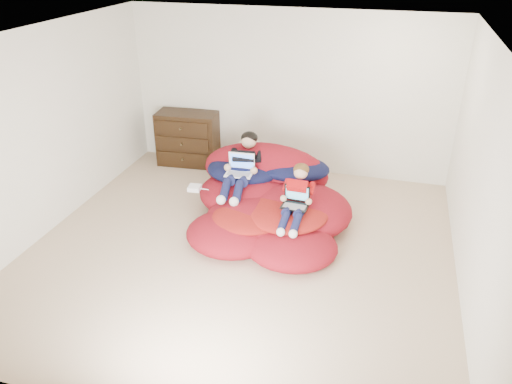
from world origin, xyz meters
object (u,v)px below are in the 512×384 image
at_px(beanbag_pile, 268,200).
at_px(younger_boy, 297,195).
at_px(laptop_black, 296,200).
at_px(laptop_white, 240,168).
at_px(older_boy, 243,164).
at_px(dresser, 188,138).

bearing_deg(beanbag_pile, younger_boy, -39.74).
relative_size(beanbag_pile, laptop_black, 6.95).
distance_m(younger_boy, laptop_white, 1.01).
distance_m(older_boy, younger_boy, 1.07).
relative_size(dresser, beanbag_pile, 0.44).
relative_size(older_boy, younger_boy, 1.30).
distance_m(beanbag_pile, younger_boy, 0.68).
bearing_deg(dresser, laptop_black, -40.22).
bearing_deg(beanbag_pile, laptop_black, -43.36).
height_order(beanbag_pile, older_boy, older_boy).
height_order(older_boy, laptop_white, older_boy).
xyz_separation_m(dresser, beanbag_pile, (1.72, -1.41, -0.17)).
height_order(laptop_white, laptop_black, laptop_white).
bearing_deg(older_boy, younger_boy, -34.85).
height_order(dresser, younger_boy, younger_boy).
xyz_separation_m(beanbag_pile, laptop_black, (0.46, -0.44, 0.29)).
height_order(dresser, beanbag_pile, dresser).
relative_size(older_boy, laptop_black, 3.50).
bearing_deg(older_boy, laptop_black, -37.08).
xyz_separation_m(older_boy, laptop_black, (0.87, -0.66, -0.10)).
xyz_separation_m(beanbag_pile, laptop_white, (-0.41, 0.11, 0.37)).
xyz_separation_m(beanbag_pile, younger_boy, (0.46, -0.38, 0.33)).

